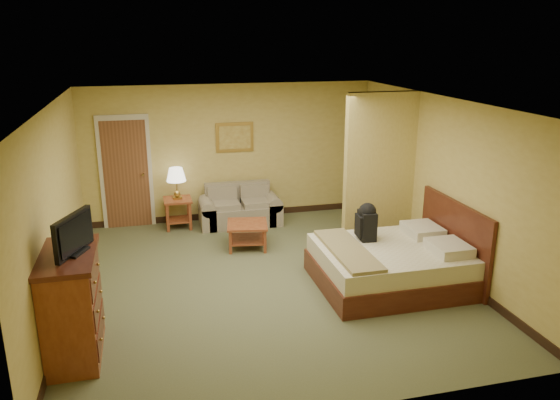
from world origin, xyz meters
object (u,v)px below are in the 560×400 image
object	(u,v)px
coffee_table	(247,230)
dresser	(72,305)
loveseat	(240,211)
bed	(397,263)

from	to	relation	value
coffee_table	dresser	world-z (taller)	dresser
dresser	loveseat	bearing A→B (deg)	56.98
loveseat	coffee_table	xyz separation A→B (m)	(-0.09, -1.20, 0.06)
coffee_table	bed	xyz separation A→B (m)	(1.82, -1.92, 0.01)
loveseat	coffee_table	bearing A→B (deg)	-94.09
coffee_table	bed	world-z (taller)	bed
loveseat	dresser	bearing A→B (deg)	-123.02
coffee_table	bed	distance (m)	2.64
bed	loveseat	bearing A→B (deg)	118.98
dresser	bed	bearing A→B (deg)	10.77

